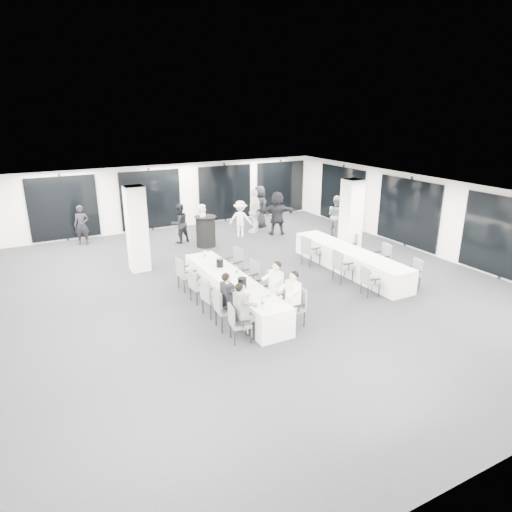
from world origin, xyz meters
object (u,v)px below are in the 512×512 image
at_px(ice_bucket_near, 242,283).
at_px(standing_guest_e, 260,204).
at_px(chair_main_left_near, 237,321).
at_px(chair_main_right_second, 279,294).
at_px(banquet_table_side, 349,260).
at_px(chair_main_left_far, 185,272).
at_px(chair_main_right_near, 296,304).
at_px(chair_side_right_far, 349,244).
at_px(standing_guest_g, 81,223).
at_px(chair_side_right_near, 414,271).
at_px(chair_side_right_mid, 382,257).
at_px(chair_side_left_mid, 341,264).
at_px(chair_side_left_near, 368,279).
at_px(banquet_table_main, 233,290).
at_px(standing_guest_c, 241,217).
at_px(chair_main_right_mid, 264,285).
at_px(cocktail_table, 206,231).
at_px(ice_bucket_far, 220,263).
at_px(chair_side_left_far, 309,249).
at_px(standing_guest_a, 204,223).
at_px(chair_main_right_far, 235,262).
at_px(chair_main_left_second, 223,306).
at_px(chair_main_left_fourth, 197,284).
at_px(standing_guest_h, 337,213).
at_px(standing_guest_d, 254,208).
at_px(chair_main_right_fourth, 251,274).
at_px(chair_main_left_mid, 210,296).
at_px(standing_guest_f, 277,210).

bearing_deg(ice_bucket_near, standing_guest_e, 58.57).
height_order(chair_main_left_near, chair_main_right_second, chair_main_left_near).
bearing_deg(banquet_table_side, chair_main_left_far, 169.18).
distance_m(chair_main_right_near, chair_side_right_far, 5.64).
bearing_deg(chair_main_left_near, standing_guest_g, -158.36).
distance_m(chair_side_right_near, chair_side_right_mid, 1.36).
distance_m(banquet_table_side, chair_side_left_mid, 1.06).
height_order(chair_main_right_near, chair_side_left_near, chair_main_right_near).
relative_size(banquet_table_main, standing_guest_c, 2.93).
bearing_deg(ice_bucket_near, chair_main_right_mid, 25.85).
height_order(chair_side_right_mid, standing_guest_e, standing_guest_e).
xyz_separation_m(chair_main_left_far, standing_guest_c, (4.01, 4.40, 0.29)).
xyz_separation_m(cocktail_table, ice_bucket_far, (-1.33, -4.35, 0.27)).
xyz_separation_m(cocktail_table, chair_main_left_near, (-2.22, -7.31, -0.08)).
xyz_separation_m(chair_main_right_second, chair_side_left_far, (2.81, 2.69, 0.07)).
bearing_deg(standing_guest_a, ice_bucket_near, -153.22).
relative_size(chair_main_left_near, chair_side_right_mid, 0.93).
relative_size(chair_main_right_far, chair_side_left_far, 1.00).
relative_size(chair_main_left_near, standing_guest_c, 0.53).
distance_m(chair_main_left_second, chair_side_left_far, 5.31).
relative_size(chair_main_left_fourth, standing_guest_e, 0.44).
bearing_deg(chair_main_right_far, standing_guest_a, -17.57).
xyz_separation_m(chair_side_right_far, standing_guest_h, (1.44, 2.63, 0.43)).
distance_m(chair_main_left_near, chair_main_right_mid, 2.35).
bearing_deg(standing_guest_h, chair_side_right_mid, 156.33).
distance_m(chair_main_right_near, chair_side_left_mid, 3.33).
relative_size(chair_side_left_near, ice_bucket_near, 3.29).
distance_m(chair_side_left_mid, chair_side_right_near, 2.15).
distance_m(chair_side_right_mid, ice_bucket_near, 5.43).
bearing_deg(chair_main_left_second, chair_main_right_far, 153.08).
bearing_deg(standing_guest_g, standing_guest_c, 0.86).
relative_size(chair_main_right_second, standing_guest_d, 0.42).
bearing_deg(chair_side_right_near, chair_side_left_mid, 61.47).
xyz_separation_m(chair_main_right_fourth, chair_side_left_mid, (2.80, -0.63, 0.04)).
height_order(chair_main_right_second, standing_guest_d, standing_guest_d).
xyz_separation_m(chair_side_right_far, ice_bucket_near, (-5.38, -2.28, 0.35)).
distance_m(banquet_table_main, chair_main_left_far, 1.74).
bearing_deg(chair_main_left_far, chair_main_left_mid, -4.50).
bearing_deg(chair_main_left_second, chair_main_left_mid, -176.68).
bearing_deg(chair_main_left_fourth, chair_main_right_far, 116.29).
height_order(chair_main_right_far, ice_bucket_near, same).
xyz_separation_m(chair_main_left_fourth, chair_side_left_mid, (4.46, -0.65, 0.05)).
bearing_deg(standing_guest_a, standing_guest_e, -24.63).
relative_size(chair_side_right_mid, standing_guest_e, 0.47).
bearing_deg(chair_main_right_mid, chair_main_left_near, 144.14).
distance_m(standing_guest_f, standing_guest_g, 7.80).
height_order(chair_main_right_second, ice_bucket_far, ice_bucket_far).
height_order(chair_main_left_far, standing_guest_e, standing_guest_e).
height_order(chair_main_left_second, chair_side_left_far, chair_main_left_second).
height_order(chair_main_left_far, standing_guest_a, standing_guest_a).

